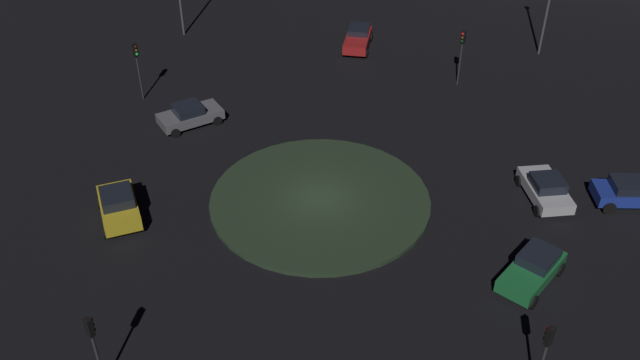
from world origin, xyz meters
name	(u,v)px	position (x,y,z in m)	size (l,w,h in m)	color
ground_plane	(320,201)	(0.00, 0.00, 0.00)	(118.61, 118.61, 0.00)	black
roundabout_island	(320,200)	(0.00, 0.00, 0.11)	(12.20, 12.20, 0.23)	#263823
car_yellow	(119,205)	(-2.22, 10.56, 0.84)	(4.24, 3.35, 1.62)	gold
car_silver	(546,189)	(1.06, -12.39, 0.74)	(4.17, 2.67, 1.48)	silver
car_red	(358,38)	(20.30, -1.55, 0.77)	(4.46, 2.39, 1.46)	red
car_grey	(190,115)	(7.62, 9.00, 0.73)	(3.89, 4.39, 1.44)	slate
car_green	(533,269)	(-5.55, -10.50, 0.79)	(4.22, 3.75, 1.51)	#1E7238
car_blue	(633,192)	(1.00, -17.07, 0.79)	(2.21, 4.37, 1.50)	#1E38A5
traffic_light_northeast	(137,60)	(10.78, 13.06, 2.94)	(0.38, 0.39, 4.13)	#2D2D2D
traffic_light_northwest	(93,338)	(-12.79, 7.88, 2.70)	(0.40, 0.37, 3.78)	#2D2D2D
traffic_light_southwest	(546,347)	(-11.95, -9.50, 2.67)	(0.39, 0.38, 3.73)	#2D2D2D
traffic_light_southeast	(462,47)	(14.49, -8.86, 2.92)	(0.40, 0.37, 4.10)	#2D2D2D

